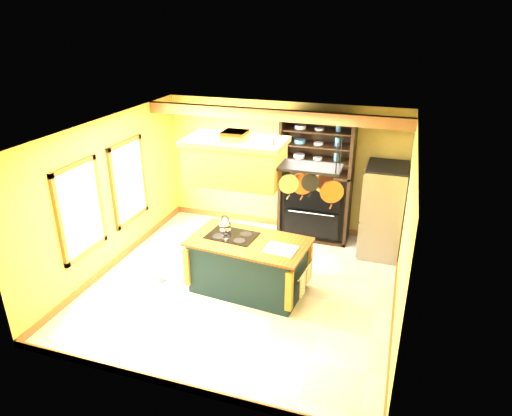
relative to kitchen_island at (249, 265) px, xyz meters
The scene contains 15 objects.
floor 0.50m from the kitchen_island, 143.44° to the left, with size 5.00×5.00×0.00m, color beige.
ceiling 2.24m from the kitchen_island, 143.44° to the left, with size 5.00×5.00×0.00m, color white.
wall_back 2.74m from the kitchen_island, 92.86° to the left, with size 5.00×0.02×2.70m, color gold.
wall_front 2.56m from the kitchen_island, 93.09° to the right, with size 5.00×0.02×2.70m, color gold.
wall_left 2.78m from the kitchen_island, behind, with size 0.02×5.00×2.70m, color gold.
wall_right 2.53m from the kitchen_island, ahead, with size 0.02×5.00×2.70m, color gold.
ceiling_beam 2.78m from the kitchen_island, 94.14° to the left, with size 5.00×0.15×0.20m, color brown.
window_near 2.85m from the kitchen_island, 164.83° to the right, with size 0.06×1.06×1.56m.
window_far 2.84m from the kitchen_island, 164.98° to the left, with size 0.06×1.06×1.56m.
kitchen_island is the anchor object (origin of this frame).
range_hood 1.80m from the kitchen_island, behind, with size 1.51×0.85×0.80m.
pot_rack 1.90m from the kitchen_island, ahead, with size 1.09×0.50×0.91m.
refrigerator 2.83m from the kitchen_island, 45.30° to the left, with size 0.75×0.89×1.73m.
hutch 2.46m from the kitchen_island, 74.67° to the left, with size 1.41×0.64×2.49m.
floor_register 1.67m from the kitchen_island, behind, with size 0.28×0.12×0.01m, color black.
Camera 1 is at (2.28, -6.29, 4.31)m, focal length 32.00 mm.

